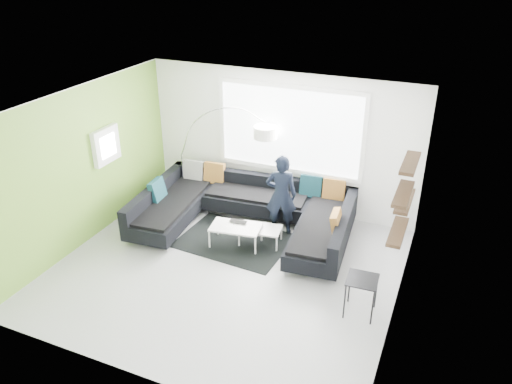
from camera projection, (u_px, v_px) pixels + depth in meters
ground at (226, 269)px, 8.37m from camera, size 5.50×5.50×0.00m
room_shell at (231, 166)px, 7.72m from camera, size 5.54×5.04×2.82m
sectional_sofa at (245, 214)px, 9.31m from camera, size 4.08×2.74×0.84m
rug at (235, 241)px, 9.17m from camera, size 2.04×1.54×0.01m
coffee_table at (248, 235)px, 9.00m from camera, size 1.23×0.83×0.38m
arc_lamp at (181, 155)px, 10.11m from camera, size 2.07×1.00×2.12m
side_table at (361, 296)px, 7.26m from camera, size 0.46×0.46×0.60m
person at (281, 195)px, 9.12m from camera, size 0.76×0.67×1.56m
laptop at (237, 223)px, 8.99m from camera, size 0.34×0.23×0.03m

